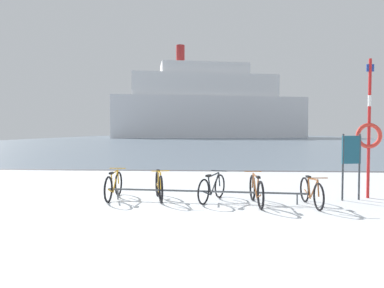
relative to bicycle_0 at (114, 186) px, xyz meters
name	(u,v)px	position (x,y,z in m)	size (l,w,h in m)	color
ground	(207,142)	(1.75, 50.70, -0.40)	(80.00, 132.00, 0.08)	silver
bike_rack	(204,192)	(2.48, -0.26, -0.09)	(5.22, 0.50, 0.31)	#4C5156
bicycle_0	(114,186)	(0.00, 0.00, 0.00)	(0.46, 1.69, 0.81)	black
bicycle_1	(159,186)	(1.25, -0.02, 0.01)	(0.57, 1.67, 0.84)	black
bicycle_2	(212,188)	(2.68, -0.13, -0.01)	(0.76, 1.55, 0.77)	black
bicycle_3	(256,190)	(3.79, -0.52, 0.00)	(0.46, 1.75, 0.80)	black
bicycle_4	(311,192)	(5.13, -0.62, -0.02)	(0.46, 1.65, 0.77)	black
info_sign	(351,156)	(6.40, 0.21, 0.83)	(0.54, 0.18, 1.78)	#33383D
rescue_post	(369,132)	(7.00, 0.55, 1.47)	(0.71, 0.11, 3.83)	red
ferry_ship	(207,107)	(1.34, 84.46, 7.80)	(52.29, 22.90, 24.32)	white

